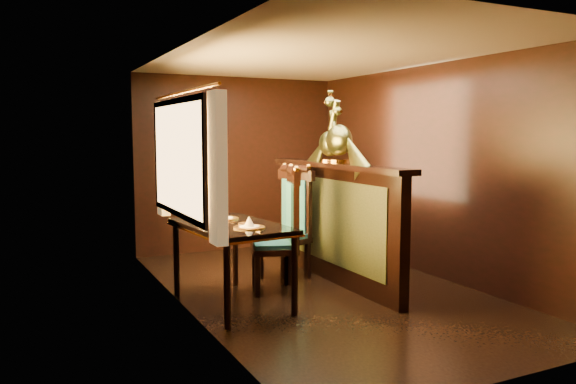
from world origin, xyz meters
The scene contains 8 objects.
ground centered at (0.00, 0.00, 0.00)m, with size 5.00×5.00×0.00m, color black.
room_shell centered at (-0.09, 0.02, 1.58)m, with size 3.04×5.04×2.52m.
partition centered at (0.32, 0.30, 0.71)m, with size 0.26×2.70×1.36m.
dining_table centered at (-1.05, -0.03, 0.74)m, with size 0.96×1.45×1.01m.
chair_left centered at (-0.35, 0.17, 0.71)m, with size 0.62×0.64×1.36m.
chair_right centered at (-0.04, 0.68, 0.70)m, with size 0.62×0.64×1.34m.
peacock_left centered at (0.33, 0.21, 1.77)m, with size 0.26×0.69×0.82m, color #1A4E30, non-canonical shape.
peacock_right centered at (0.33, 0.42, 1.71)m, with size 0.22×0.58×0.69m, color #1A4E30, non-canonical shape.
Camera 1 is at (-2.94, -5.17, 1.70)m, focal length 35.00 mm.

